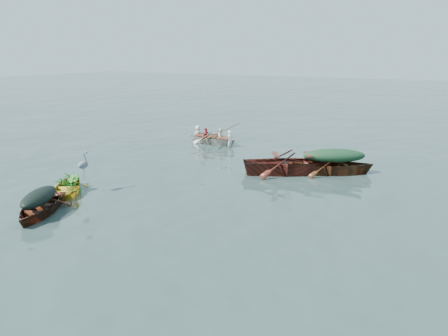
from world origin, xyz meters
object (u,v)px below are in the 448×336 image
object	(u,v)px
dark_covered_boat	(41,214)
green_tarp_boat	(333,174)
yellow_dinghy	(68,194)
open_wooden_boat	(291,174)
heron	(83,169)
rowed_boat	(214,144)

from	to	relation	value
dark_covered_boat	green_tarp_boat	xyz separation A→B (m)	(5.90, 8.36, 0.00)
yellow_dinghy	open_wooden_boat	world-z (taller)	open_wooden_boat
open_wooden_boat	heron	bearing A→B (deg)	106.31
yellow_dinghy	dark_covered_boat	xyz separation A→B (m)	(0.83, -1.65, 0.00)
green_tarp_boat	dark_covered_boat	bearing A→B (deg)	114.68
yellow_dinghy	heron	world-z (taller)	heron
dark_covered_boat	rowed_boat	xyz separation A→B (m)	(-0.91, 10.80, 0.00)
open_wooden_boat	dark_covered_boat	bearing A→B (deg)	117.46
heron	rowed_boat	bearing A→B (deg)	51.99
dark_covered_boat	open_wooden_boat	distance (m)	8.82
yellow_dinghy	dark_covered_boat	size ratio (longest dim) A/B	0.84
yellow_dinghy	green_tarp_boat	xyz separation A→B (m)	(6.73, 6.71, 0.00)
yellow_dinghy	rowed_boat	world-z (taller)	rowed_boat
open_wooden_boat	yellow_dinghy	bearing A→B (deg)	106.19
open_wooden_boat	heron	distance (m)	7.47
rowed_boat	yellow_dinghy	bearing A→B (deg)	-175.21
yellow_dinghy	dark_covered_boat	bearing A→B (deg)	-104.46
open_wooden_boat	rowed_boat	distance (m)	6.33
green_tarp_boat	heron	distance (m)	8.99
green_tarp_boat	heron	size ratio (longest dim) A/B	4.57
open_wooden_boat	heron	xyz separation A→B (m)	(-4.98, -5.52, 0.80)
open_wooden_boat	heron	world-z (taller)	heron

